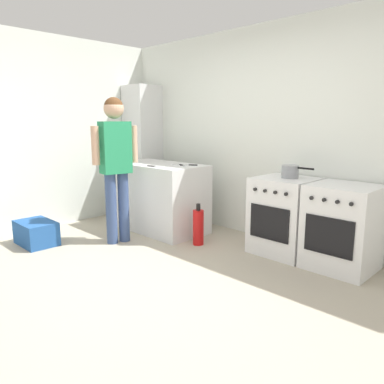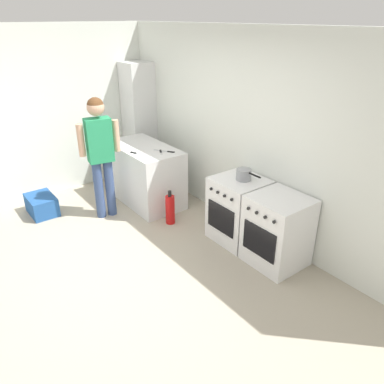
% 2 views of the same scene
% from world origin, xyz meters
% --- Properties ---
extents(ground_plane, '(8.00, 8.00, 0.00)m').
position_xyz_m(ground_plane, '(0.00, 0.00, 0.00)').
color(ground_plane, '#ADA38E').
extents(back_wall, '(6.00, 0.10, 2.60)m').
position_xyz_m(back_wall, '(0.00, 1.95, 1.30)').
color(back_wall, silver).
rests_on(back_wall, ground).
extents(side_wall_left, '(0.10, 3.10, 2.60)m').
position_xyz_m(side_wall_left, '(-2.60, 0.40, 1.30)').
color(side_wall_left, silver).
rests_on(side_wall_left, ground).
extents(counter_unit, '(1.30, 0.70, 0.90)m').
position_xyz_m(counter_unit, '(-1.35, 1.20, 0.45)').
color(counter_unit, silver).
rests_on(counter_unit, ground).
extents(oven_left, '(0.63, 0.62, 0.85)m').
position_xyz_m(oven_left, '(0.35, 1.58, 0.43)').
color(oven_left, white).
rests_on(oven_left, ground).
extents(oven_right, '(0.63, 0.62, 0.85)m').
position_xyz_m(oven_right, '(1.00, 1.58, 0.43)').
color(oven_right, white).
rests_on(oven_right, ground).
extents(pot, '(0.36, 0.18, 0.14)m').
position_xyz_m(pot, '(0.38, 1.60, 0.92)').
color(pot, gray).
rests_on(pot, oven_left).
extents(knife_chef, '(0.30, 0.12, 0.01)m').
position_xyz_m(knife_chef, '(-1.10, 0.96, 0.90)').
color(knife_chef, silver).
rests_on(knife_chef, counter_unit).
extents(knife_carving, '(0.30, 0.20, 0.01)m').
position_xyz_m(knife_carving, '(-0.97, 1.33, 0.90)').
color(knife_carving, silver).
rests_on(knife_carving, counter_unit).
extents(knife_paring, '(0.20, 0.12, 0.01)m').
position_xyz_m(knife_paring, '(-0.97, 1.26, 0.91)').
color(knife_paring, silver).
rests_on(knife_paring, counter_unit).
extents(person, '(0.26, 0.56, 1.73)m').
position_xyz_m(person, '(-1.28, 0.48, 1.05)').
color(person, '#384C7A').
rests_on(person, ground).
extents(fire_extinguisher, '(0.13, 0.13, 0.50)m').
position_xyz_m(fire_extinguisher, '(-0.52, 1.10, 0.22)').
color(fire_extinguisher, red).
rests_on(fire_extinguisher, ground).
extents(recycling_crate_lower, '(0.52, 0.36, 0.28)m').
position_xyz_m(recycling_crate_lower, '(-1.91, -0.26, 0.14)').
color(recycling_crate_lower, '#235193').
rests_on(recycling_crate_lower, ground).
extents(larder_cabinet, '(0.48, 0.44, 2.00)m').
position_xyz_m(larder_cabinet, '(-2.30, 1.68, 1.00)').
color(larder_cabinet, silver).
rests_on(larder_cabinet, ground).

